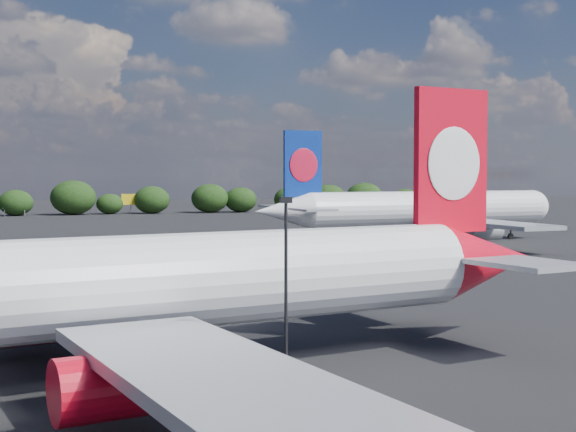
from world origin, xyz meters
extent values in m
plane|color=black|center=(0.00, 60.00, 0.00)|extent=(500.00, 500.00, 0.00)
cylinder|color=white|center=(5.24, -0.55, 5.20)|extent=(39.43, 15.61, 5.20)
cone|color=red|center=(28.26, 5.87, 5.20)|extent=(9.40, 7.24, 5.20)
cube|color=red|center=(25.26, 5.03, 11.84)|extent=(5.64, 2.04, 9.35)
ellipsoid|color=white|center=(25.34, 4.73, 11.66)|extent=(4.26, 1.37, 4.78)
ellipsoid|color=white|center=(25.18, 5.33, 11.66)|extent=(4.26, 1.37, 4.78)
cube|color=#9D9FA4|center=(27.79, -0.20, 5.61)|extent=(6.18, 7.26, 0.31)
cube|color=#9D9FA4|center=(24.73, 10.81, 5.61)|extent=(6.18, 7.26, 0.31)
cube|color=#9D9FA4|center=(6.87, -14.12, 3.53)|extent=(12.09, 21.83, 0.57)
cube|color=#9D9FA4|center=(-0.39, 11.90, 3.53)|extent=(12.09, 21.83, 0.57)
cylinder|color=red|center=(3.47, -9.68, 2.18)|extent=(5.76, 4.10, 2.81)
cube|color=#9D9FA4|center=(3.47, -9.68, 2.91)|extent=(2.29, 0.91, 1.25)
cylinder|color=red|center=(-0.99, 6.34, 2.18)|extent=(5.76, 4.10, 2.81)
cube|color=#9D9FA4|center=(-0.99, 6.34, 2.91)|extent=(2.29, 0.91, 1.25)
cylinder|color=black|center=(8.08, -3.00, 1.56)|extent=(0.36, 0.36, 2.60)
cylinder|color=black|center=(8.08, -3.00, 0.57)|extent=(1.23, 0.76, 1.14)
cylinder|color=black|center=(9.18, -2.69, 0.57)|extent=(1.23, 0.76, 1.14)
cylinder|color=black|center=(6.41, 3.01, 1.56)|extent=(0.36, 0.36, 2.60)
cylinder|color=black|center=(6.41, 3.01, 0.57)|extent=(1.23, 0.76, 1.14)
cylinder|color=black|center=(7.51, 3.31, 0.57)|extent=(1.23, 0.76, 1.14)
cylinder|color=white|center=(54.51, 76.37, 5.49)|extent=(42.08, 12.25, 5.49)
sphere|color=white|center=(75.10, 79.78, 5.49)|extent=(6.32, 6.32, 5.49)
cone|color=white|center=(29.59, 72.23, 5.49)|extent=(9.57, 6.86, 5.49)
cube|color=navy|center=(32.84, 72.77, 12.52)|extent=(6.05, 1.53, 9.89)
ellipsoid|color=red|center=(32.89, 72.45, 12.33)|extent=(4.59, 0.97, 5.05)
ellipsoid|color=red|center=(32.78, 73.10, 12.33)|extent=(4.59, 0.97, 5.05)
cube|color=#9D9FA4|center=(32.74, 66.63, 5.93)|extent=(5.96, 7.31, 0.33)
cube|color=#9D9FA4|center=(30.76, 78.55, 5.93)|extent=(5.96, 7.31, 0.33)
cube|color=#9D9FA4|center=(59.02, 62.64, 3.74)|extent=(10.64, 22.84, 0.60)
cube|color=#9D9FA4|center=(54.34, 90.81, 3.74)|extent=(10.64, 22.84, 0.60)
cylinder|color=#9D9FA4|center=(60.29, 68.41, 2.31)|extent=(5.90, 3.82, 2.97)
cube|color=#9D9FA4|center=(60.29, 68.41, 3.08)|extent=(2.44, 0.72, 1.32)
cylinder|color=#9D9FA4|center=(57.41, 85.76, 2.31)|extent=(5.90, 3.82, 2.97)
cube|color=#9D9FA4|center=(57.41, 85.76, 3.08)|extent=(2.44, 0.72, 1.32)
cylinder|color=black|center=(52.88, 72.76, 1.65)|extent=(0.35, 0.35, 2.75)
cylinder|color=black|center=(52.88, 72.76, 0.60)|extent=(1.27, 0.69, 1.21)
cylinder|color=black|center=(51.69, 72.56, 0.60)|extent=(1.27, 0.69, 1.21)
cylinder|color=black|center=(51.81, 79.26, 1.65)|extent=(0.35, 0.35, 2.75)
cylinder|color=black|center=(51.81, 79.26, 0.60)|extent=(1.27, 0.69, 1.21)
cylinder|color=black|center=(50.61, 79.06, 0.60)|extent=(1.27, 0.69, 1.21)
cylinder|color=black|center=(70.77, 79.06, 1.59)|extent=(0.30, 0.30, 2.75)
cylinder|color=black|center=(70.77, 79.06, 0.49)|extent=(1.04, 0.54, 0.99)
cylinder|color=black|center=(11.28, -7.26, 4.82)|extent=(0.16, 0.16, 9.63)
cube|color=black|center=(11.28, -7.26, 9.78)|extent=(0.55, 0.30, 0.28)
cube|color=#136225|center=(-18.00, 176.00, 3.20)|extent=(6.00, 0.30, 2.60)
cylinder|color=#93969B|center=(-20.50, 176.00, 1.00)|extent=(0.20, 0.20, 2.00)
cylinder|color=#93969B|center=(-15.50, 176.00, 1.00)|extent=(0.20, 0.20, 2.00)
cube|color=yellow|center=(12.00, 182.00, 4.00)|extent=(5.00, 0.30, 3.00)
cylinder|color=#93969B|center=(12.00, 182.00, 1.25)|extent=(0.30, 0.30, 2.50)
ellipsoid|color=black|center=(-17.86, 178.26, 3.44)|extent=(8.94, 7.57, 6.88)
ellipsoid|color=black|center=(-3.30, 179.93, 4.65)|extent=(12.10, 10.24, 9.31)
ellipsoid|color=black|center=(6.31, 181.48, 2.80)|extent=(7.29, 6.16, 5.60)
ellipsoid|color=black|center=(17.78, 182.02, 3.82)|extent=(9.94, 8.41, 7.64)
ellipsoid|color=black|center=(34.21, 183.38, 4.09)|extent=(10.64, 9.00, 8.18)
ellipsoid|color=black|center=(43.19, 183.77, 3.60)|extent=(9.36, 7.92, 7.20)
ellipsoid|color=black|center=(57.18, 181.02, 3.67)|extent=(9.54, 8.07, 7.34)
ellipsoid|color=black|center=(67.79, 178.13, 4.00)|extent=(10.39, 8.79, 7.99)
ellipsoid|color=black|center=(78.21, 176.68, 4.24)|extent=(11.03, 9.33, 8.49)
ellipsoid|color=black|center=(93.50, 183.30, 3.28)|extent=(8.52, 7.21, 6.56)
ellipsoid|color=black|center=(104.00, 178.68, 4.41)|extent=(11.47, 9.71, 8.83)
camera|label=1|loc=(2.74, -43.31, 10.98)|focal=50.00mm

